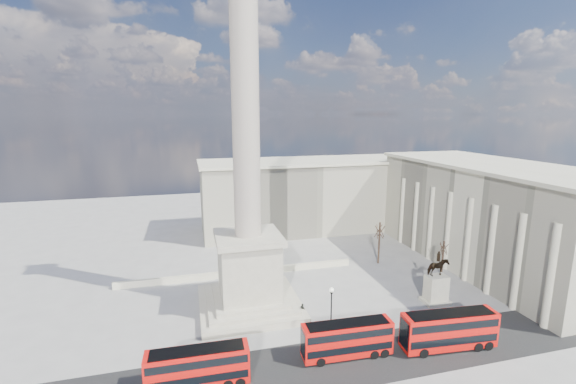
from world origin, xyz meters
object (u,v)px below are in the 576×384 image
at_px(red_bus_a, 199,367).
at_px(red_bus_c, 449,330).
at_px(pedestrian_crossing, 303,309).
at_px(victorian_lamp, 331,308).
at_px(pedestrian_standing, 457,318).
at_px(nelsons_column, 248,220).
at_px(red_bus_b, 348,339).
at_px(equestrian_statue, 436,285).
at_px(pedestrian_walking, 390,326).

bearing_deg(red_bus_a, red_bus_c, 0.00).
bearing_deg(pedestrian_crossing, red_bus_a, 100.38).
relative_size(victorian_lamp, pedestrian_standing, 4.06).
bearing_deg(pedestrian_crossing, nelsons_column, 30.85).
relative_size(nelsons_column, victorian_lamp, 7.86).
xyz_separation_m(nelsons_column, red_bus_a, (-7.53, -15.00, -10.75)).
xyz_separation_m(red_bus_a, red_bus_c, (28.57, -0.81, 0.21)).
xyz_separation_m(red_bus_a, red_bus_b, (16.45, 0.76, 0.02)).
xyz_separation_m(victorian_lamp, pedestrian_standing, (17.03, -1.77, -2.95)).
bearing_deg(red_bus_a, pedestrian_standing, 7.64).
relative_size(red_bus_a, equestrian_statue, 1.31).
bearing_deg(pedestrian_walking, red_bus_a, -171.10).
distance_m(nelsons_column, pedestrian_crossing, 14.40).
relative_size(equestrian_statue, pedestrian_standing, 5.04).
relative_size(nelsons_column, red_bus_c, 4.38).
bearing_deg(red_bus_b, pedestrian_walking, 26.51).
height_order(red_bus_b, victorian_lamp, victorian_lamp).
distance_m(red_bus_c, pedestrian_crossing, 18.57).
bearing_deg(equestrian_statue, victorian_lamp, -166.81).
xyz_separation_m(victorian_lamp, pedestrian_crossing, (-2.00, 5.55, -2.89)).
bearing_deg(red_bus_b, red_bus_c, -4.94).
distance_m(pedestrian_walking, pedestrian_crossing, 11.72).
xyz_separation_m(red_bus_a, victorian_lamp, (16.17, 5.28, 1.56)).
relative_size(red_bus_b, victorian_lamp, 1.64).
distance_m(victorian_lamp, equestrian_statue, 18.43).
distance_m(nelsons_column, pedestrian_walking, 22.97).
distance_m(red_bus_b, pedestrian_crossing, 10.41).
bearing_deg(pedestrian_crossing, victorian_lamp, 172.81).
distance_m(victorian_lamp, pedestrian_standing, 17.38).
bearing_deg(pedestrian_walking, nelsons_column, 145.09).
bearing_deg(pedestrian_standing, nelsons_column, -38.18).
relative_size(red_bus_a, pedestrian_walking, 5.79).
relative_size(red_bus_b, pedestrian_walking, 5.87).
bearing_deg(pedestrian_standing, red_bus_a, -8.03).
relative_size(red_bus_c, pedestrian_standing, 7.28).
relative_size(nelsons_column, red_bus_b, 4.79).
bearing_deg(pedestrian_walking, victorian_lamp, 169.70).
relative_size(equestrian_statue, pedestrian_walking, 4.44).
bearing_deg(pedestrian_crossing, pedestrian_walking, -152.60).
distance_m(red_bus_c, pedestrian_standing, 6.53).
height_order(red_bus_c, pedestrian_crossing, red_bus_c).
distance_m(nelsons_column, victorian_lamp, 15.93).
relative_size(victorian_lamp, pedestrian_crossing, 3.74).
height_order(red_bus_a, equestrian_statue, equestrian_statue).
distance_m(nelsons_column, red_bus_c, 28.35).
distance_m(equestrian_statue, pedestrian_crossing, 20.05).
xyz_separation_m(nelsons_column, pedestrian_crossing, (6.65, -4.18, -12.07)).
bearing_deg(victorian_lamp, pedestrian_crossing, 109.80).
height_order(red_bus_a, red_bus_b, red_bus_b).
distance_m(pedestrian_walking, pedestrian_standing, 9.51).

